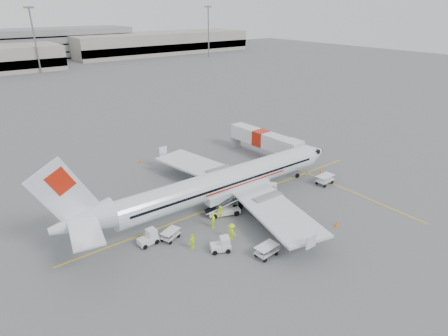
{
  "coord_description": "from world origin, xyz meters",
  "views": [
    {
      "loc": [
        -26.58,
        -32.61,
        22.93
      ],
      "look_at": [
        0.0,
        2.0,
        3.8
      ],
      "focal_mm": 30.0,
      "sensor_mm": 36.0,
      "label": 1
    }
  ],
  "objects_px": {
    "jet_bridge": "(261,143)",
    "aircraft": "(226,165)",
    "tug_mid": "(220,244)",
    "belt_loader": "(224,204)",
    "tug_aft": "(148,238)",
    "tug_fore": "(271,192)"
  },
  "relations": [
    {
      "from": "aircraft",
      "to": "tug_aft",
      "type": "distance_m",
      "value": 12.77
    },
    {
      "from": "jet_bridge",
      "to": "tug_mid",
      "type": "xyz_separation_m",
      "value": [
        -21.05,
        -16.89,
        -1.33
      ]
    },
    {
      "from": "aircraft",
      "to": "jet_bridge",
      "type": "relative_size",
      "value": 2.37
    },
    {
      "from": "jet_bridge",
      "to": "tug_mid",
      "type": "height_order",
      "value": "jet_bridge"
    },
    {
      "from": "jet_bridge",
      "to": "tug_aft",
      "type": "bearing_deg",
      "value": -160.49
    },
    {
      "from": "aircraft",
      "to": "tug_mid",
      "type": "height_order",
      "value": "aircraft"
    },
    {
      "from": "belt_loader",
      "to": "tug_aft",
      "type": "xyz_separation_m",
      "value": [
        -9.92,
        0.0,
        -0.56
      ]
    },
    {
      "from": "jet_bridge",
      "to": "aircraft",
      "type": "bearing_deg",
      "value": -150.9
    },
    {
      "from": "jet_bridge",
      "to": "tug_mid",
      "type": "bearing_deg",
      "value": -145.12
    },
    {
      "from": "aircraft",
      "to": "jet_bridge",
      "type": "xyz_separation_m",
      "value": [
        14.5,
        9.41,
        -3.12
      ]
    },
    {
      "from": "tug_mid",
      "to": "tug_aft",
      "type": "distance_m",
      "value": 7.63
    },
    {
      "from": "jet_bridge",
      "to": "tug_aft",
      "type": "relative_size",
      "value": 7.81
    },
    {
      "from": "belt_loader",
      "to": "tug_aft",
      "type": "bearing_deg",
      "value": -158.79
    },
    {
      "from": "jet_bridge",
      "to": "tug_aft",
      "type": "distance_m",
      "value": 28.7
    },
    {
      "from": "tug_aft",
      "to": "tug_fore",
      "type": "bearing_deg",
      "value": -5.14
    },
    {
      "from": "belt_loader",
      "to": "tug_fore",
      "type": "relative_size",
      "value": 2.05
    },
    {
      "from": "belt_loader",
      "to": "tug_fore",
      "type": "height_order",
      "value": "belt_loader"
    },
    {
      "from": "tug_fore",
      "to": "jet_bridge",
      "type": "bearing_deg",
      "value": 13.76
    },
    {
      "from": "tug_fore",
      "to": "tug_aft",
      "type": "xyz_separation_m",
      "value": [
        -17.02,
        0.59,
        -0.15
      ]
    },
    {
      "from": "tug_fore",
      "to": "tug_mid",
      "type": "bearing_deg",
      "value": 164.35
    },
    {
      "from": "aircraft",
      "to": "tug_mid",
      "type": "xyz_separation_m",
      "value": [
        -6.55,
        -7.48,
        -4.45
      ]
    },
    {
      "from": "aircraft",
      "to": "belt_loader",
      "type": "bearing_deg",
      "value": -132.71
    }
  ]
}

